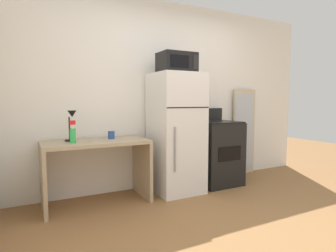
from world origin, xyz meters
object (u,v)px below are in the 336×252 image
refrigerator (176,133)px  oven_range (216,152)px  microwave (177,63)px  desk_lamp (71,120)px  coffee_mug (111,135)px  spray_bottle (73,134)px  leaning_mirror (244,132)px  desk (96,159)px

refrigerator → oven_range: 0.76m
microwave → oven_range: (0.69, 0.04, -1.24)m
microwave → desk_lamp: bearing=174.3°
coffee_mug → microwave: 1.25m
microwave → spray_bottle: bearing=-178.8°
oven_range → leaning_mirror: leaning_mirror is taller
microwave → leaning_mirror: 1.78m
coffee_mug → spray_bottle: size_ratio=0.38×
desk → desk_lamp: bearing=161.1°
coffee_mug → refrigerator: size_ratio=0.06×
desk_lamp → refrigerator: refrigerator is taller
coffee_mug → oven_range: size_ratio=0.09×
refrigerator → desk: bearing=178.8°
desk_lamp → leaning_mirror: leaning_mirror is taller
spray_bottle → refrigerator: (1.32, 0.05, -0.06)m
desk_lamp → leaning_mirror: (2.75, 0.17, -0.29)m
desk_lamp → coffee_mug: 0.50m
spray_bottle → leaning_mirror: bearing=6.7°
spray_bottle → microwave: size_ratio=0.54×
coffee_mug → refrigerator: 0.85m
spray_bottle → oven_range: (2.01, 0.07, -0.38)m
spray_bottle → microwave: (1.32, 0.03, 0.85)m
desk_lamp → oven_range: desk_lamp is taller
microwave → desk: bearing=177.6°
refrigerator → microwave: size_ratio=3.42×
desk → leaning_mirror: bearing=5.8°
coffee_mug → desk_lamp: bearing=177.9°
desk_lamp → coffee_mug: desk_lamp is taller
microwave → leaning_mirror: bearing=11.7°
refrigerator → microwave: 0.92m
coffee_mug → leaning_mirror: 2.30m
spray_bottle → leaning_mirror: 2.79m
desk_lamp → coffee_mug: (0.46, -0.02, -0.19)m
desk → leaning_mirror: size_ratio=0.85×
oven_range → leaning_mirror: (0.76, 0.26, 0.23)m
coffee_mug → microwave: size_ratio=0.21×
microwave → leaning_mirror: microwave is taller
desk → microwave: size_ratio=2.60×
desk → refrigerator: refrigerator is taller
spray_bottle → microwave: bearing=1.2°
refrigerator → microwave: (0.00, -0.02, 0.92)m
refrigerator → coffee_mug: bearing=173.8°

